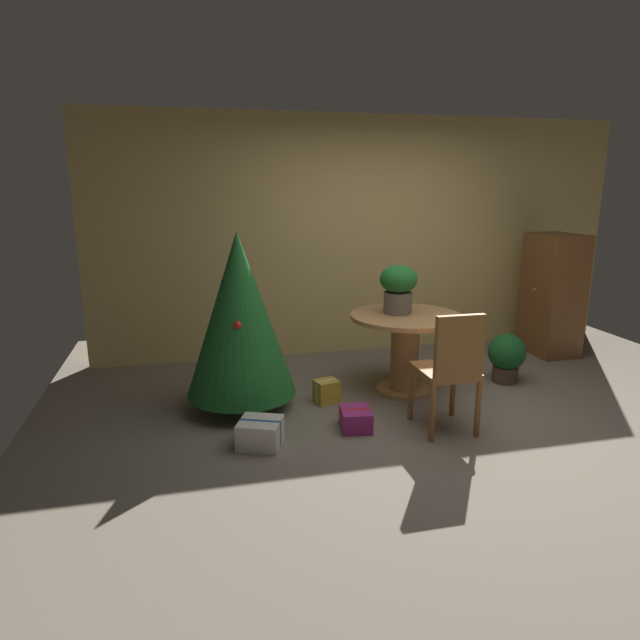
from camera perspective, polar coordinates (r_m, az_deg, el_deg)
The scene contains 11 objects.
ground_plane at distance 4.59m, azimuth 13.04°, elevation -10.59°, with size 6.60×6.60×0.00m, color #756B5B.
back_wall_panel at distance 6.25m, azimuth 4.65°, elevation 8.57°, with size 6.00×0.10×2.60m, color tan.
round_dining_table at distance 5.07m, azimuth 8.79°, elevation -2.24°, with size 1.00×1.00×0.73m.
flower_vase at distance 5.00m, azimuth 8.06°, elevation 3.48°, with size 0.34×0.34×0.44m.
wooden_chair_near at distance 4.28m, azimuth 13.32°, elevation -4.69°, with size 0.42×0.45×0.96m.
holiday_tree at distance 4.60m, azimuth -8.34°, elevation 0.55°, with size 0.92×0.92×1.51m.
gift_box_purple at distance 4.40m, azimuth 3.71°, elevation -10.17°, with size 0.27×0.31×0.16m.
gift_box_cream at distance 4.15m, azimuth -6.19°, elevation -11.54°, with size 0.39×0.38×0.20m.
gift_box_gold at distance 4.89m, azimuth 0.68°, elevation -7.37°, with size 0.23×0.21×0.20m.
wooden_cabinet at distance 6.69m, azimuth 22.89°, elevation 2.44°, with size 0.47×0.62×1.35m.
potted_plant at distance 5.62m, azimuth 18.73°, elevation -3.51°, with size 0.36×0.36×0.48m.
Camera 1 is at (-1.94, -3.71, 1.87)m, focal length 30.94 mm.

